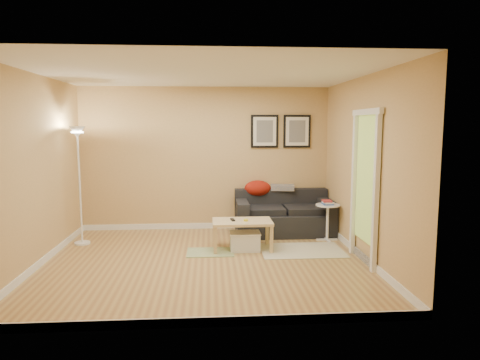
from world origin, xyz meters
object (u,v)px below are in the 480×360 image
Objects in this scene: storage_bin at (245,241)px; book_stack at (327,202)px; floor_lamp at (80,189)px; sofa at (284,213)px; side_table at (327,222)px; coffee_table at (242,235)px.

book_stack is (1.41, 0.48, 0.50)m from storage_bin.
storage_bin is at bearing -11.68° from floor_lamp.
floor_lamp reaches higher than sofa.
floor_lamp reaches higher than side_table.
side_table is at bearing 16.75° from coffee_table.
floor_lamp is (-2.57, 0.49, 0.67)m from coffee_table.
sofa is at bearing 140.49° from side_table.
storage_bin is 0.25× the size of floor_lamp.
coffee_table is 1.57m from book_stack.
coffee_table is (-0.81, -0.95, -0.15)m from sofa.
storage_bin is at bearing -161.52° from side_table.
floor_lamp is at bearing -172.18° from sofa.
book_stack reaches higher than storage_bin.
sofa is 3.45m from floor_lamp.
sofa reaches higher than book_stack.
floor_lamp is (-4.02, 0.06, 0.60)m from side_table.
book_stack is at bearing 128.91° from side_table.
floor_lamp is at bearing 169.60° from coffee_table.
book_stack reaches higher than coffee_table.
sofa is 0.89× the size of floor_lamp.
storage_bin is (-0.78, -1.00, -0.23)m from sofa.
side_table reaches higher than storage_bin.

